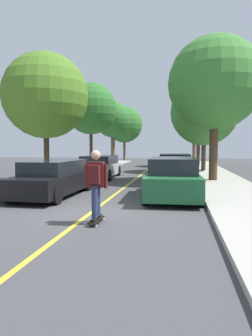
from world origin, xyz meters
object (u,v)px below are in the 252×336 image
object	(u,v)px
parked_car_left_near	(99,167)
street_tree_right_nearest	(215,83)
street_tree_right_near	(204,112)
street_tree_left_near	(91,109)
street_tree_left_nearest	(46,96)
skateboard	(96,220)
street_tree_right_farthest	(194,125)
street_tree_right_far	(199,114)
skateboarder	(96,181)
street_tree_left_farthest	(124,125)
parked_car_right_near	(175,168)
street_tree_left_far	(113,120)
parked_car_left_nearest	(54,178)
parked_car_right_nearest	(173,178)

from	to	relation	value
parked_car_left_near	street_tree_right_nearest	world-z (taller)	street_tree_right_nearest
street_tree_right_near	street_tree_left_near	bearing A→B (deg)	-179.90
street_tree_left_nearest	skateboard	world-z (taller)	street_tree_left_nearest
street_tree_right_farthest	street_tree_right_far	bearing A→B (deg)	-90.00
street_tree_right_nearest	skateboarder	distance (m)	10.63
parked_car_left_near	skateboarder	bearing A→B (deg)	-75.59
street_tree_left_farthest	street_tree_right_far	size ratio (longest dim) A/B	0.98
parked_car_right_near	street_tree_right_far	size ratio (longest dim) A/B	0.60
parked_car_right_near	street_tree_left_far	world-z (taller)	street_tree_left_far
street_tree_right_far	street_tree_left_far	bearing A→B (deg)	168.12
skateboard	street_tree_left_far	bearing A→B (deg)	101.34
street_tree_left_farthest	street_tree_right_near	size ratio (longest dim) A/B	1.01
street_tree_left_near	street_tree_right_farthest	xyz separation A→B (m)	(8.36, 13.64, -0.34)
street_tree_right_nearest	street_tree_left_near	bearing A→B (deg)	143.16
parked_car_left_nearest	parked_car_left_near	distance (m)	6.69
street_tree_right_near	street_tree_right_far	size ratio (longest dim) A/B	0.97
street_tree_left_nearest	street_tree_left_farthest	xyz separation A→B (m)	(0.00, 22.32, 0.14)
parked_car_right_nearest	street_tree_right_far	distance (m)	17.92
street_tree_right_near	street_tree_right_far	bearing A→B (deg)	90.00
parked_car_right_nearest	street_tree_right_nearest	bearing A→B (deg)	68.69
street_tree_right_nearest	street_tree_right_far	distance (m)	12.31
parked_car_left_near	parked_car_right_nearest	distance (m)	7.74
street_tree_left_nearest	street_tree_right_farthest	distance (m)	23.14
street_tree_right_nearest	street_tree_right_farthest	size ratio (longest dim) A/B	1.25
street_tree_left_farthest	skateboarder	xyz separation A→B (m)	(4.64, -29.77, -3.48)
parked_car_left_nearest	street_tree_left_farthest	size ratio (longest dim) A/B	0.70
parked_car_left_near	parked_car_right_nearest	size ratio (longest dim) A/B	0.99
skateboarder	street_tree_right_near	bearing A→B (deg)	76.42
parked_car_left_nearest	street_tree_right_near	distance (m)	13.78
street_tree_left_nearest	street_tree_left_far	world-z (taller)	street_tree_left_nearest
street_tree_left_near	street_tree_left_farthest	size ratio (longest dim) A/B	0.99
street_tree_left_nearest	skateboarder	distance (m)	9.39
parked_car_left_nearest	parked_car_right_nearest	world-z (taller)	parked_car_right_nearest
parked_car_right_near	street_tree_right_farthest	world-z (taller)	street_tree_right_farthest
street_tree_left_near	street_tree_right_nearest	size ratio (longest dim) A/B	0.90
parked_car_left_near	street_tree_right_nearest	size ratio (longest dim) A/B	0.62
street_tree_right_near	parked_car_left_nearest	bearing A→B (deg)	-118.77
street_tree_right_far	skateboarder	world-z (taller)	street_tree_right_far
parked_car_left_near	street_tree_left_near	xyz separation A→B (m)	(-1.96, 4.95, 4.05)
street_tree_left_farthest	skateboard	size ratio (longest dim) A/B	7.86
parked_car_right_near	street_tree_right_far	world-z (taller)	street_tree_right_far
street_tree_right_near	skateboard	distance (m)	16.36
parked_car_left_nearest	street_tree_right_nearest	world-z (taller)	street_tree_right_nearest
street_tree_right_nearest	parked_car_right_near	bearing A→B (deg)	162.66
street_tree_left_farthest	street_tree_left_far	bearing A→B (deg)	-90.00
parked_car_left_nearest	street_tree_left_near	distance (m)	12.48
street_tree_right_nearest	skateboard	bearing A→B (deg)	-112.26
parked_car_left_near	street_tree_right_far	distance (m)	13.37
parked_car_left_near	street_tree_right_farthest	bearing A→B (deg)	71.01
parked_car_left_nearest	street_tree_left_farthest	xyz separation A→B (m)	(-1.97, 26.02, 3.87)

